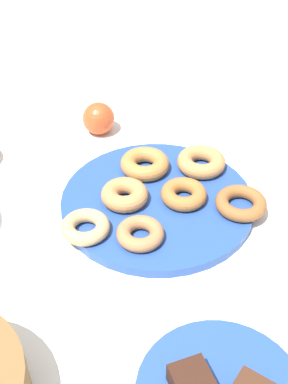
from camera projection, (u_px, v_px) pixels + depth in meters
The scene contains 11 objects.
ground_plane at pixel (157, 205), 0.91m from camera, with size 2.40×2.40×0.00m, color white.
donut_plate at pixel (157, 202), 0.91m from camera, with size 0.34×0.34×0.02m, color #284C9E.
donut_0 at pixel (201, 162), 0.96m from camera, with size 0.09×0.09×0.03m, color #C6844C.
donut_1 at pixel (241, 203), 0.87m from camera, with size 0.09×0.09×0.02m, color #995B2D.
donut_2 at pixel (145, 164), 0.95m from camera, with size 0.09×0.09×0.03m, color #BC7A3D.
donut_3 at pixel (140, 233), 0.82m from camera, with size 0.08×0.08×0.02m, color #B27547.
donut_4 at pixel (184, 194), 0.89m from camera, with size 0.08×0.08×0.03m, color #AD6B33.
donut_5 at pixel (85, 227), 0.83m from camera, with size 0.08×0.08×0.02m, color tan.
donut_6 at pixel (125, 195), 0.89m from camera, with size 0.08×0.08×0.03m, color #C6844C.
brownie_far at pixel (192, 382), 0.62m from camera, with size 0.05×0.05×0.03m, color #381E14.
apple at pixel (99, 118), 1.07m from camera, with size 0.07×0.07×0.07m, color #CC4C23.
Camera 1 is at (-0.52, 0.45, 0.60)m, focal length 48.07 mm.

